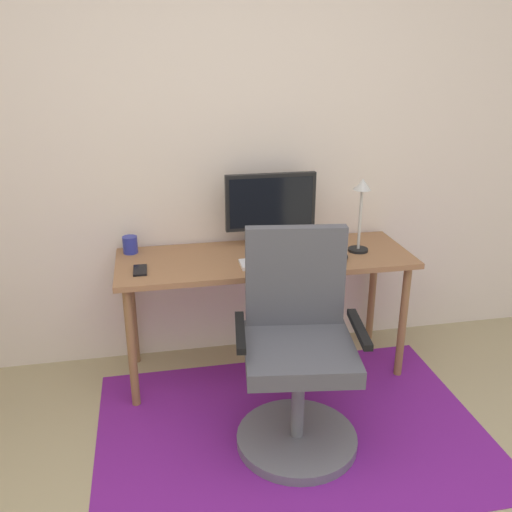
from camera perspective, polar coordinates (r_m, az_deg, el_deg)
wall_back at (r=3.17m, az=-5.20°, el=12.03°), size 6.00×0.10×2.60m
area_rug at (r=2.88m, az=3.63°, el=-17.31°), size 1.88×1.31×0.01m
desk at (r=3.06m, az=0.93°, el=-1.26°), size 1.60×0.56×0.70m
monitor at (r=3.09m, az=1.51°, el=5.25°), size 0.51×0.18×0.42m
keyboard at (r=2.92m, az=2.56°, el=-0.62°), size 0.43×0.13×0.02m
computer_mouse at (r=3.02m, az=8.79°, el=0.06°), size 0.06×0.10×0.03m
coffee_cup at (r=3.14m, az=-12.76°, el=1.13°), size 0.08×0.08×0.09m
cell_phone at (r=2.89m, az=-11.78°, el=-1.43°), size 0.07×0.14×0.01m
desk_lamp at (r=3.07m, az=10.73°, el=5.36°), size 0.11×0.11×0.41m
office_chair at (r=2.61m, az=4.26°, el=-10.78°), size 0.61×0.57×1.02m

